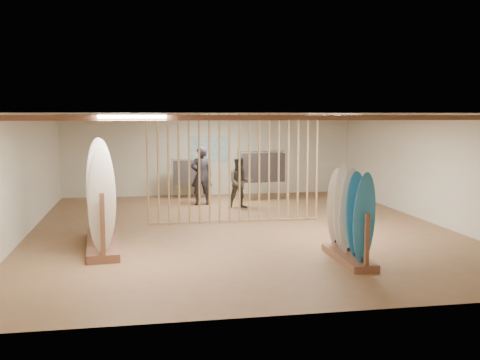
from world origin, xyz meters
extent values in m
plane|color=#946B47|center=(0.00, 0.00, 0.00)|extent=(12.00, 12.00, 0.00)
plane|color=gray|center=(0.00, 0.00, 2.80)|extent=(12.00, 12.00, 0.00)
plane|color=silver|center=(0.00, 6.00, 1.40)|extent=(12.00, 0.00, 12.00)
plane|color=silver|center=(0.00, -6.00, 1.40)|extent=(12.00, 0.00, 12.00)
plane|color=silver|center=(-5.00, 0.00, 1.40)|extent=(0.00, 12.00, 12.00)
plane|color=silver|center=(5.00, 0.00, 1.40)|extent=(0.00, 12.00, 12.00)
cube|color=brown|center=(0.00, 0.00, 2.72)|extent=(9.50, 6.12, 0.10)
cube|color=white|center=(0.00, 0.00, 2.74)|extent=(1.20, 0.35, 0.06)
cylinder|color=tan|center=(-2.20, 0.80, 1.40)|extent=(0.05, 0.05, 2.78)
cylinder|color=tan|center=(-1.94, 0.80, 1.40)|extent=(0.05, 0.05, 2.78)
cylinder|color=tan|center=(-1.68, 0.80, 1.40)|extent=(0.05, 0.05, 2.78)
cylinder|color=tan|center=(-1.42, 0.80, 1.40)|extent=(0.05, 0.05, 2.78)
cylinder|color=tan|center=(-1.16, 0.80, 1.40)|extent=(0.05, 0.05, 2.78)
cylinder|color=tan|center=(-0.91, 0.80, 1.40)|extent=(0.05, 0.05, 2.78)
cylinder|color=tan|center=(-0.65, 0.80, 1.40)|extent=(0.05, 0.05, 2.78)
cylinder|color=tan|center=(-0.39, 0.80, 1.40)|extent=(0.05, 0.05, 2.78)
cylinder|color=tan|center=(-0.13, 0.80, 1.40)|extent=(0.05, 0.05, 2.78)
cylinder|color=tan|center=(0.13, 0.80, 1.40)|extent=(0.05, 0.05, 2.78)
cylinder|color=tan|center=(0.39, 0.80, 1.40)|extent=(0.05, 0.05, 2.78)
cylinder|color=tan|center=(0.65, 0.80, 1.40)|extent=(0.05, 0.05, 2.78)
cylinder|color=tan|center=(0.91, 0.80, 1.40)|extent=(0.05, 0.05, 2.78)
cylinder|color=tan|center=(1.16, 0.80, 1.40)|extent=(0.05, 0.05, 2.78)
cylinder|color=tan|center=(1.42, 0.80, 1.40)|extent=(0.05, 0.05, 2.78)
cylinder|color=tan|center=(1.68, 0.80, 1.40)|extent=(0.05, 0.05, 2.78)
cylinder|color=tan|center=(1.94, 0.80, 1.40)|extent=(0.05, 0.05, 2.78)
cylinder|color=tan|center=(2.20, 0.80, 1.40)|extent=(0.05, 0.05, 2.78)
cube|color=#389CC6|center=(0.00, 5.98, 1.60)|extent=(1.40, 0.03, 0.90)
cube|color=brown|center=(-3.20, -1.43, 0.08)|extent=(0.84, 2.81, 0.17)
cylinder|color=black|center=(-3.20, -1.43, 1.12)|extent=(0.23, 2.71, 0.01)
ellipsoid|color=silver|center=(-3.10, -2.61, 1.20)|extent=(0.54, 0.11, 2.07)
ellipsoid|color=white|center=(-3.14, -2.14, 1.20)|extent=(0.54, 0.11, 2.07)
ellipsoid|color=silver|center=(-3.18, -1.66, 1.20)|extent=(0.54, 0.11, 2.07)
ellipsoid|color=white|center=(-3.22, -1.19, 1.20)|extent=(0.54, 0.11, 2.07)
ellipsoid|color=silver|center=(-3.26, -0.72, 1.20)|extent=(0.54, 0.11, 2.07)
ellipsoid|color=white|center=(-3.30, -0.25, 1.20)|extent=(0.54, 0.11, 2.07)
cube|color=brown|center=(1.52, -3.33, 0.07)|extent=(0.50, 1.85, 0.13)
cylinder|color=black|center=(1.52, -3.33, 0.88)|extent=(0.03, 1.80, 0.01)
ellipsoid|color=#2D8CD1|center=(1.51, -4.06, 0.95)|extent=(0.42, 0.06, 1.63)
ellipsoid|color=#2D8CD1|center=(1.52, -3.70, 0.95)|extent=(0.42, 0.06, 1.63)
ellipsoid|color=white|center=(1.52, -3.33, 0.95)|extent=(0.42, 0.06, 1.63)
ellipsoid|color=white|center=(1.52, -2.97, 0.95)|extent=(0.42, 0.06, 1.63)
ellipsoid|color=silver|center=(1.53, -2.61, 0.95)|extent=(0.42, 0.06, 1.63)
cylinder|color=silver|center=(-0.73, 5.14, 1.31)|extent=(1.26, 0.12, 0.03)
cube|color=black|center=(-0.73, 5.14, 0.88)|extent=(1.19, 0.40, 0.77)
cylinder|color=silver|center=(-0.73, 5.14, 0.68)|extent=(0.03, 0.03, 1.36)
cylinder|color=silver|center=(1.53, 4.42, 1.60)|extent=(1.54, 0.19, 0.03)
cube|color=black|center=(1.53, 4.42, 1.07)|extent=(1.46, 0.53, 0.94)
cylinder|color=silver|center=(1.53, 4.42, 0.83)|extent=(0.03, 0.03, 1.65)
imported|color=#242228|center=(-0.52, 3.85, 1.03)|extent=(0.75, 0.51, 2.05)
imported|color=#3A372D|center=(0.54, 3.00, 0.87)|extent=(0.85, 0.66, 1.75)
camera|label=1|loc=(-2.38, -13.30, 2.77)|focal=42.00mm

